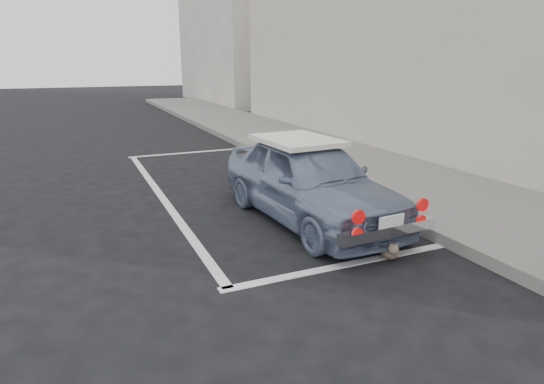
{
  "coord_description": "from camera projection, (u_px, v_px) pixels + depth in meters",
  "views": [
    {
      "loc": [
        -2.13,
        -4.35,
        2.15
      ],
      "look_at": [
        -0.17,
        0.1,
        0.75
      ],
      "focal_mm": 30.0,
      "sensor_mm": 36.0,
      "label": 1
    }
  ],
  "objects": [
    {
      "name": "pline_rear",
      "position": [
        349.0,
        264.0,
        5.0
      ],
      "size": [
        3.0,
        0.12,
        0.01
      ],
      "primitive_type": "cube",
      "color": "silver",
      "rests_on": "ground"
    },
    {
      "name": "retro_coupe",
      "position": [
        309.0,
        180.0,
        6.27
      ],
      "size": [
        1.56,
        3.44,
        1.14
      ],
      "rotation": [
        0.0,
        0.0,
        0.06
      ],
      "color": "slate",
      "rests_on": "ground"
    },
    {
      "name": "building_far",
      "position": [
        233.0,
        26.0,
        24.19
      ],
      "size": [
        3.5,
        10.0,
        8.0
      ],
      "primitive_type": "cube",
      "color": "#B6AFA5",
      "rests_on": "ground"
    },
    {
      "name": "ground",
      "position": [
        289.0,
        255.0,
        5.24
      ],
      "size": [
        80.0,
        80.0,
        0.0
      ],
      "primitive_type": "plane",
      "color": "black",
      "rests_on": "ground"
    },
    {
      "name": "cat",
      "position": [
        390.0,
        249.0,
        5.12
      ],
      "size": [
        0.3,
        0.43,
        0.25
      ],
      "rotation": [
        0.0,
        0.0,
        -0.36
      ],
      "color": "#6E6454",
      "rests_on": "ground"
    },
    {
      "name": "shop_building",
      "position": [
        465.0,
        0.0,
        10.25
      ],
      "size": [
        3.5,
        18.0,
        7.0
      ],
      "color": "#BCB7A5",
      "rests_on": "ground"
    },
    {
      "name": "pline_front",
      "position": [
        192.0,
        152.0,
        11.15
      ],
      "size": [
        3.0,
        0.12,
        0.01
      ],
      "primitive_type": "cube",
      "color": "silver",
      "rests_on": "ground"
    },
    {
      "name": "pline_side",
      "position": [
        161.0,
        196.0,
        7.53
      ],
      "size": [
        0.12,
        7.0,
        0.01
      ],
      "primitive_type": "cube",
      "color": "silver",
      "rests_on": "ground"
    },
    {
      "name": "sidewalk",
      "position": [
        400.0,
        181.0,
        8.22
      ],
      "size": [
        2.8,
        40.0,
        0.15
      ],
      "primitive_type": "cube",
      "color": "slate",
      "rests_on": "ground"
    }
  ]
}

